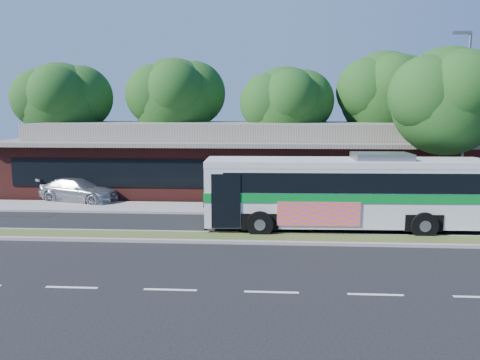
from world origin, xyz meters
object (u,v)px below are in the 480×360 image
Objects in this scene: transit_bus at (347,188)px; sedan at (79,190)px; lamp_post at (464,118)px; sidewalk_tree at (454,99)px.

transit_bus is 2.54× the size of sedan.
sedan is (-20.58, 1.91, -4.20)m from lamp_post.
transit_bus is at bearing -94.27° from sedan.
lamp_post is 21.10m from sedan.
sidewalk_tree is (-0.43, 0.33, 0.93)m from lamp_post.
sedan is (-14.33, 5.51, -1.21)m from transit_bus.
transit_bus is (-6.25, -3.60, -2.99)m from lamp_post.
lamp_post reaches higher than transit_bus.
lamp_post reaches higher than sedan.
lamp_post is 7.81m from transit_bus.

